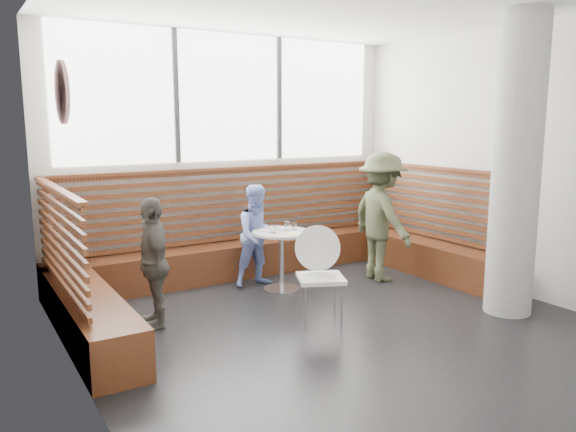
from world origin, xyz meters
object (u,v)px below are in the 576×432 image
concrete_column (516,166)px  cafe_chair (317,267)px  adult_man (382,217)px  child_back (258,236)px  cafe_table (281,248)px  child_left (153,263)px

concrete_column → cafe_chair: 2.37m
adult_man → child_back: adult_man is taller
adult_man → concrete_column: bearing=-162.9°
concrete_column → adult_man: concrete_column is taller
cafe_table → child_back: bearing=113.0°
concrete_column → cafe_table: size_ratio=4.31×
adult_man → child_left: (-3.09, -0.11, -0.17)m
cafe_table → adult_man: adult_man is taller
cafe_chair → child_left: size_ratio=0.75×
adult_man → child_left: size_ratio=1.26×
child_back → child_left: size_ratio=0.97×
cafe_table → cafe_chair: cafe_chair is taller
cafe_table → cafe_chair: bearing=-103.0°
cafe_table → child_back: (-0.14, 0.33, 0.11)m
concrete_column → adult_man: (-0.35, 1.71, -0.76)m
cafe_chair → cafe_table: bearing=101.3°
cafe_chair → adult_man: 1.87m
adult_man → child_back: bearing=74.0°
cafe_table → child_left: bearing=-167.7°
cafe_table → cafe_chair: size_ratio=0.74×
concrete_column → child_left: (-3.44, 1.60, -0.93)m
cafe_chair → concrete_column: bearing=1.5°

